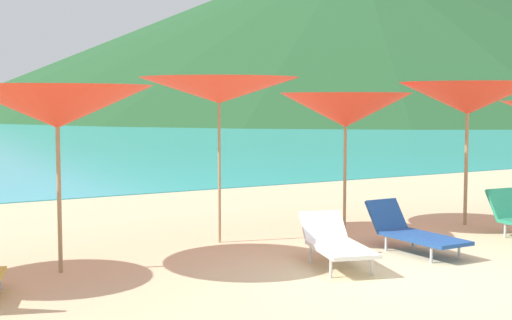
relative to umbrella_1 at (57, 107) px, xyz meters
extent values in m
cube|color=beige|center=(3.42, 7.85, -2.13)|extent=(50.00, 100.00, 0.30)
cone|color=#235128|center=(64.55, 78.47, 10.48)|extent=(119.05, 119.05, 24.92)
cylinder|color=#9E7F59|center=(0.00, 0.00, -0.93)|extent=(0.05, 0.05, 2.11)
cone|color=red|center=(0.00, 0.00, 0.00)|extent=(2.49, 2.49, 0.50)
sphere|color=#9E7F59|center=(0.00, 0.00, 0.16)|extent=(0.07, 0.07, 0.07)
cylinder|color=#9E7F59|center=(2.49, 0.70, -0.83)|extent=(0.04, 0.04, 2.29)
cone|color=red|center=(2.49, 0.70, 0.22)|extent=(2.40, 2.40, 0.37)
sphere|color=#9E7F59|center=(2.49, 0.70, 0.34)|extent=(0.07, 0.07, 0.07)
cylinder|color=#9E7F59|center=(4.71, 0.68, -0.96)|extent=(0.05, 0.05, 2.03)
cone|color=red|center=(4.71, 0.68, -0.08)|extent=(2.16, 2.16, 0.54)
sphere|color=#9E7F59|center=(4.71, 0.68, 0.09)|extent=(0.07, 0.07, 0.07)
cylinder|color=#9E7F59|center=(6.69, 0.02, -0.87)|extent=(0.06, 0.06, 2.22)
cone|color=red|center=(6.69, 0.02, 0.11)|extent=(2.44, 2.44, 0.52)
sphere|color=#9E7F59|center=(6.69, 0.02, 0.27)|extent=(0.07, 0.07, 0.07)
cube|color=#1E478C|center=(4.44, -1.42, -1.75)|extent=(0.59, 1.24, 0.05)
cube|color=#1E478C|center=(4.44, -0.67, -1.55)|extent=(0.55, 0.32, 0.43)
cylinder|color=silver|center=(4.21, -1.82, -1.87)|extent=(0.04, 0.04, 0.21)
cylinder|color=silver|center=(4.69, -1.82, -1.87)|extent=(0.04, 0.04, 0.21)
cylinder|color=silver|center=(4.20, -0.96, -1.87)|extent=(0.04, 0.04, 0.21)
cylinder|color=silver|center=(4.68, -0.95, -1.87)|extent=(0.04, 0.04, 0.21)
cube|color=#268C66|center=(6.62, -0.84, -1.52)|extent=(0.54, 0.34, 0.46)
cylinder|color=silver|center=(6.37, -1.09, -1.87)|extent=(0.04, 0.04, 0.21)
cube|color=white|center=(2.98, -1.58, -1.72)|extent=(0.88, 1.21, 0.05)
cube|color=white|center=(3.18, -0.90, -1.56)|extent=(0.64, 0.50, 0.36)
cylinder|color=silver|center=(2.65, -1.83, -1.86)|extent=(0.04, 0.04, 0.24)
cylinder|color=silver|center=(3.13, -1.97, -1.86)|extent=(0.04, 0.04, 0.24)
cylinder|color=silver|center=(2.86, -1.10, -1.86)|extent=(0.04, 0.04, 0.24)
cylinder|color=silver|center=(3.35, -1.24, -1.86)|extent=(0.04, 0.04, 0.24)
cylinder|color=silver|center=(-0.78, -0.46, -1.90)|extent=(0.04, 0.04, 0.16)
camera|label=1|loc=(-2.22, -8.59, 0.08)|focal=51.09mm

